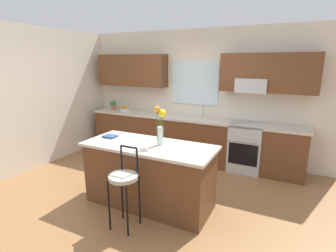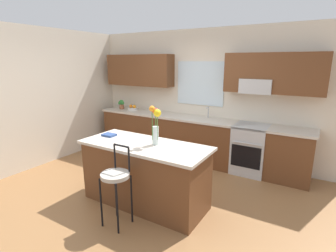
# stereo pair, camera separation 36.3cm
# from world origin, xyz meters

# --- Properties ---
(ground_plane) EXTENTS (14.00, 14.00, 0.00)m
(ground_plane) POSITION_xyz_m (0.00, 0.00, 0.00)
(ground_plane) COLOR olive
(wall_left) EXTENTS (0.12, 4.60, 2.70)m
(wall_left) POSITION_xyz_m (-2.56, 0.30, 1.35)
(wall_left) COLOR beige
(wall_left) RESTS_ON ground
(back_wall_assembly) EXTENTS (5.60, 0.50, 2.70)m
(back_wall_assembly) POSITION_xyz_m (0.02, 1.99, 1.51)
(back_wall_assembly) COLOR beige
(back_wall_assembly) RESTS_ON ground
(counter_run) EXTENTS (4.56, 0.64, 0.92)m
(counter_run) POSITION_xyz_m (0.00, 1.70, 0.47)
(counter_run) COLOR brown
(counter_run) RESTS_ON ground
(sink_faucet) EXTENTS (0.02, 0.13, 0.23)m
(sink_faucet) POSITION_xyz_m (0.26, 1.84, 1.06)
(sink_faucet) COLOR #B7BABC
(sink_faucet) RESTS_ON counter_run
(oven_range) EXTENTS (0.60, 0.64, 0.92)m
(oven_range) POSITION_xyz_m (1.20, 1.68, 0.46)
(oven_range) COLOR #B7BABC
(oven_range) RESTS_ON ground
(kitchen_island) EXTENTS (1.88, 0.79, 0.92)m
(kitchen_island) POSITION_xyz_m (0.18, -0.24, 0.46)
(kitchen_island) COLOR brown
(kitchen_island) RESTS_ON ground
(bar_stool_near) EXTENTS (0.36, 0.36, 1.04)m
(bar_stool_near) POSITION_xyz_m (0.18, -0.85, 0.64)
(bar_stool_near) COLOR black
(bar_stool_near) RESTS_ON ground
(flower_vase) EXTENTS (0.16, 0.17, 0.56)m
(flower_vase) POSITION_xyz_m (0.33, -0.18, 1.23)
(flower_vase) COLOR silver
(flower_vase) RESTS_ON kitchen_island
(cookbook) EXTENTS (0.20, 0.15, 0.03)m
(cookbook) POSITION_xyz_m (-0.53, -0.20, 0.94)
(cookbook) COLOR navy
(cookbook) RESTS_ON kitchen_island
(fruit_bowl_oranges) EXTENTS (0.24, 0.24, 0.13)m
(fruit_bowl_oranges) POSITION_xyz_m (-1.59, 1.70, 0.96)
(fruit_bowl_oranges) COLOR silver
(fruit_bowl_oranges) RESTS_ON counter_run
(potted_plant_small) EXTENTS (0.18, 0.12, 0.22)m
(potted_plant_small) POSITION_xyz_m (-1.94, 1.70, 1.05)
(potted_plant_small) COLOR #9E5B3D
(potted_plant_small) RESTS_ON counter_run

